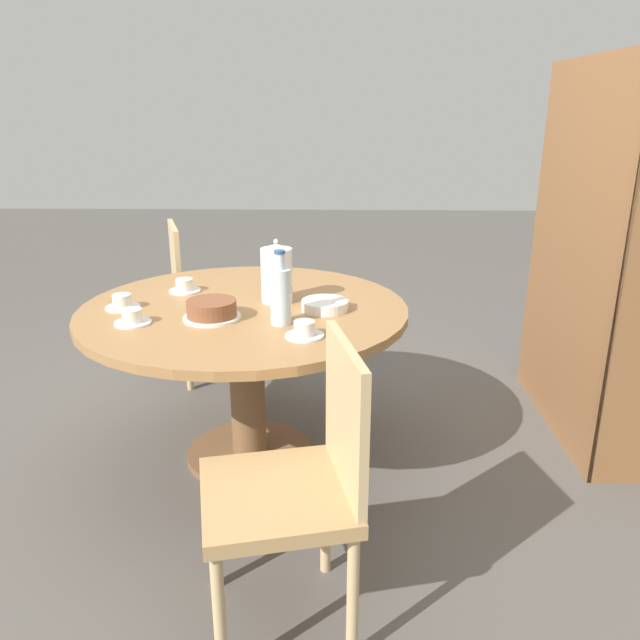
# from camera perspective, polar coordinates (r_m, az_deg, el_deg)

# --- Properties ---
(ground_plane) EXTENTS (14.00, 14.00, 0.00)m
(ground_plane) POSITION_cam_1_polar(r_m,az_deg,el_deg) (2.87, -6.40, -12.18)
(ground_plane) COLOR #56514C
(dining_table) EXTENTS (1.35, 1.35, 0.70)m
(dining_table) POSITION_cam_1_polar(r_m,az_deg,el_deg) (2.63, -6.84, -1.66)
(dining_table) COLOR brown
(dining_table) RESTS_ON ground_plane
(chair_a) EXTENTS (0.53, 0.53, 0.88)m
(chair_a) POSITION_cam_1_polar(r_m,az_deg,el_deg) (3.54, -10.66, 2.24)
(chair_a) COLOR tan
(chair_a) RESTS_ON ground_plane
(chair_b) EXTENTS (0.50, 0.50, 0.88)m
(chair_b) POSITION_cam_1_polar(r_m,az_deg,el_deg) (1.82, -2.04, -14.47)
(chair_b) COLOR tan
(chair_b) RESTS_ON ground_plane
(bookshelf) EXTENTS (1.05, 0.28, 1.68)m
(bookshelf) POSITION_cam_1_polar(r_m,az_deg,el_deg) (3.09, 23.70, 4.57)
(bookshelf) COLOR brown
(bookshelf) RESTS_ON ground_plane
(coffee_pot) EXTENTS (0.13, 0.13, 0.27)m
(coffee_pot) POSITION_cam_1_polar(r_m,az_deg,el_deg) (2.59, -3.98, 4.27)
(coffee_pot) COLOR white
(coffee_pot) RESTS_ON dining_table
(water_bottle) EXTENTS (0.08, 0.08, 0.28)m
(water_bottle) POSITION_cam_1_polar(r_m,az_deg,el_deg) (2.32, -3.63, 2.35)
(water_bottle) COLOR silver
(water_bottle) RESTS_ON dining_table
(cake_main) EXTENTS (0.22, 0.22, 0.07)m
(cake_main) POSITION_cam_1_polar(r_m,az_deg,el_deg) (2.43, -9.88, 0.91)
(cake_main) COLOR white
(cake_main) RESTS_ON dining_table
(cup_a) EXTENTS (0.14, 0.14, 0.06)m
(cup_a) POSITION_cam_1_polar(r_m,az_deg,el_deg) (2.65, -17.62, 1.51)
(cup_a) COLOR silver
(cup_a) RESTS_ON dining_table
(cup_b) EXTENTS (0.14, 0.14, 0.06)m
(cup_b) POSITION_cam_1_polar(r_m,az_deg,el_deg) (2.21, -1.43, -0.98)
(cup_b) COLOR silver
(cup_b) RESTS_ON dining_table
(cup_c) EXTENTS (0.14, 0.14, 0.06)m
(cup_c) POSITION_cam_1_polar(r_m,az_deg,el_deg) (2.82, -12.27, 3.01)
(cup_c) COLOR silver
(cup_c) RESTS_ON dining_table
(cup_d) EXTENTS (0.14, 0.14, 0.06)m
(cup_d) POSITION_cam_1_polar(r_m,az_deg,el_deg) (2.45, -16.77, 0.19)
(cup_d) COLOR silver
(cup_d) RESTS_ON dining_table
(plate_stack) EXTENTS (0.19, 0.19, 0.04)m
(plate_stack) POSITION_cam_1_polar(r_m,az_deg,el_deg) (2.51, 0.45, 1.37)
(plate_stack) COLOR white
(plate_stack) RESTS_ON dining_table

